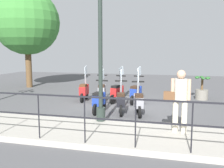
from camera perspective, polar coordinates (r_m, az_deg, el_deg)
The scene contains 14 objects.
ground_plane at distance 9.73m, azimuth 2.57°, elevation -5.51°, with size 28.00×28.00×0.00m, color #4C4C4F.
promenade_walkway at distance 6.77m, azimuth -3.01°, elevation -10.76°, with size 2.20×20.00×0.15m.
fence_railing at distance 5.59m, azimuth -6.29°, elevation -6.06°, with size 0.04×16.03×1.07m.
lamp_post_near at distance 7.20m, azimuth -2.67°, elevation 7.80°, with size 0.26×0.90×4.67m.
pedestrian_with_bag at distance 6.46m, azimuth 15.19°, elevation -2.73°, with size 0.37×0.66×1.59m.
tree_large at distance 16.00m, azimuth -18.91°, elevation 13.23°, with size 3.87×3.87×5.83m.
potted_palm at distance 12.06m, azimuth 19.85°, elevation -1.25°, with size 1.06×0.66×1.05m.
scooter_near_0 at distance 8.64m, azimuth 6.07°, elevation -3.95°, with size 1.21×0.51×1.54m.
scooter_near_1 at distance 8.79m, azimuth 2.06°, elevation -3.71°, with size 1.22×0.49×1.54m.
scooter_near_2 at distance 8.93m, azimuth -2.91°, elevation -3.54°, with size 1.23×0.44×1.54m.
scooter_far_0 at distance 10.54m, azimuth 5.55°, elevation -1.84°, with size 1.22×0.50×1.54m.
scooter_far_1 at distance 10.67m, azimuth 1.28°, elevation -1.70°, with size 1.20×0.54×1.54m.
scooter_far_2 at distance 10.88m, azimuth -2.35°, elevation -1.52°, with size 1.22×0.49×1.54m.
scooter_far_3 at distance 11.09m, azimuth -6.38°, elevation -1.38°, with size 1.23×0.44×1.54m.
Camera 1 is at (-9.28, -1.93, 2.21)m, focal length 40.00 mm.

